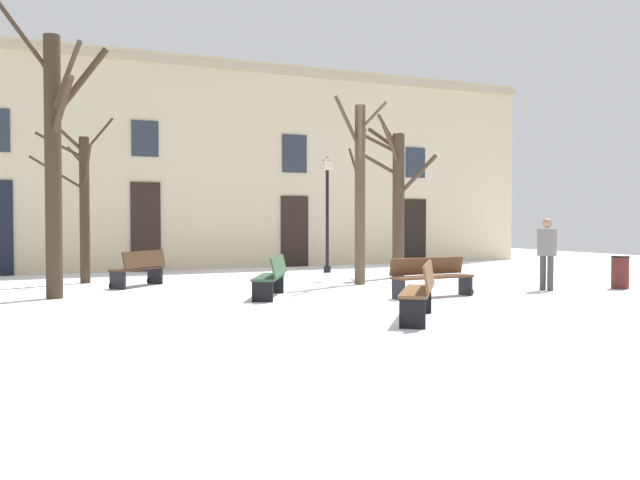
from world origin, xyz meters
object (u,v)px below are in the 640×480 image
tree_center (360,188)px  bench_near_center_tree (420,290)px  tree_foreground (83,201)px  streetlamp (327,201)px  bench_facing_shops (139,269)px  bench_near_lamp (431,276)px  person_near_bench (547,251)px  litter_bin (620,272)px  tree_left_of_center (54,157)px  tree_near_facade (398,197)px  bench_back_to_back_left (272,276)px

tree_center → bench_near_center_tree: size_ratio=2.60×
tree_foreground → streetlamp: (7.18, 0.54, 0.09)m
tree_center → streetlamp: bearing=76.3°
bench_facing_shops → bench_near_lamp: bearing=94.6°
bench_near_lamp → bench_facing_shops: bearing=133.5°
bench_near_center_tree → person_near_bench: size_ratio=1.08×
tree_foreground → litter_bin: (11.32, -6.83, -1.71)m
tree_center → bench_facing_shops: bearing=161.4°
tree_left_of_center → person_near_bench: bearing=-16.5°
tree_near_facade → bench_near_lamp: tree_near_facade is taller
tree_left_of_center → litter_bin: 12.99m
person_near_bench → tree_center: bearing=21.0°
tree_center → bench_near_lamp: 3.70m
bench_back_to_back_left → bench_facing_shops: 4.08m
bench_near_lamp → bench_facing_shops: (-5.18, 4.85, 0.00)m
tree_near_facade → tree_left_of_center: bearing=-171.0°
litter_bin → bench_back_to_back_left: bearing=167.6°
tree_left_of_center → streetlamp: bearing=25.6°
bench_near_lamp → bench_near_center_tree: size_ratio=1.07×
tree_left_of_center → bench_near_lamp: tree_left_of_center is taller
litter_bin → person_near_bench: (-1.88, 0.41, 0.53)m
tree_near_facade → bench_back_to_back_left: tree_near_facade is taller
bench_facing_shops → litter_bin: bearing=110.3°
tree_foreground → litter_bin: tree_foreground is taller
bench_near_center_tree → litter_bin: bearing=145.1°
tree_left_of_center → tree_near_facade: bearing=9.0°
tree_near_facade → bench_near_center_tree: size_ratio=2.53×
person_near_bench → streetlamp: bearing=-6.4°
tree_center → litter_bin: bearing=-35.1°
tree_near_facade → bench_back_to_back_left: size_ratio=2.54×
tree_left_of_center → bench_near_lamp: 8.23m
tree_near_facade → bench_near_center_tree: 8.49m
tree_near_facade → streetlamp: bearing=112.8°
tree_foreground → streetlamp: size_ratio=1.19×
tree_foreground → tree_center: bearing=-27.6°
tree_near_facade → bench_near_lamp: size_ratio=2.37×
litter_bin → tree_foreground: bearing=148.9°
bench_near_lamp → person_near_bench: (3.15, -0.03, 0.48)m
tree_near_facade → tree_center: (-1.95, -1.38, 0.17)m
bench_near_center_tree → bench_facing_shops: 8.23m
streetlamp → bench_near_center_tree: 10.29m
bench_back_to_back_left → bench_near_lamp: (3.09, -1.34, -0.01)m
litter_bin → bench_near_center_tree: bearing=-161.8°
bench_back_to_back_left → bench_near_lamp: bench_back_to_back_left is taller
tree_left_of_center → bench_back_to_back_left: tree_left_of_center is taller
bench_back_to_back_left → bench_facing_shops: bench_facing_shops is taller
bench_near_center_tree → tree_center: bearing=-162.3°
litter_bin → bench_near_center_tree: (-7.12, -2.34, 0.11)m
tree_foreground → tree_center: 7.06m
tree_foreground → tree_left_of_center: bearing=-105.6°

